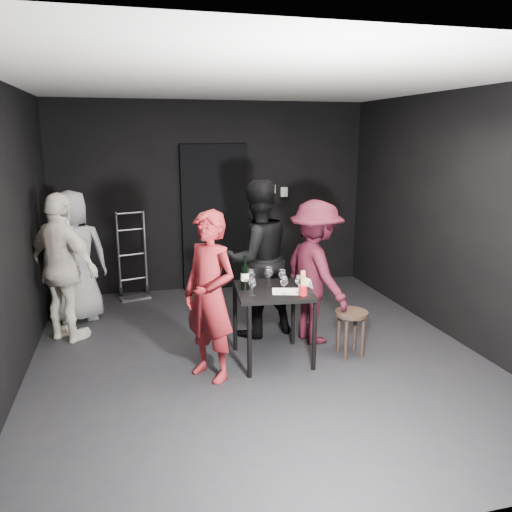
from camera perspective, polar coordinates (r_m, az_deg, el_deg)
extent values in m
cube|color=black|center=(5.28, 0.08, -11.22)|extent=(4.50, 5.00, 0.02)
cube|color=silver|center=(4.82, 0.09, 19.35)|extent=(4.50, 5.00, 0.02)
cube|color=black|center=(7.29, -4.86, 6.73)|extent=(4.50, 0.04, 2.70)
cube|color=black|center=(2.60, 14.04, -6.33)|extent=(4.50, 0.04, 2.70)
cube|color=black|center=(4.84, -26.70, 1.80)|extent=(0.04, 5.00, 2.70)
cube|color=black|center=(5.85, 22.02, 4.08)|extent=(0.04, 5.00, 2.70)
cube|color=black|center=(7.28, -4.74, 4.33)|extent=(0.95, 0.10, 2.10)
cube|color=#B7B7B2|center=(7.42, 1.73, 7.67)|extent=(0.12, 0.06, 0.12)
cube|color=#B7B7B2|center=(7.48, 3.21, 7.32)|extent=(0.10, 0.06, 0.14)
cylinder|color=#B2B2B7|center=(7.15, -15.42, 0.07)|extent=(0.03, 0.03, 1.21)
cylinder|color=#B2B2B7|center=(7.15, -12.52, 0.24)|extent=(0.03, 0.03, 1.21)
cube|color=#B2B2B7|center=(7.19, -13.69, -4.63)|extent=(0.40, 0.22, 0.03)
cylinder|color=black|center=(7.31, -15.16, -3.87)|extent=(0.04, 0.16, 0.16)
cylinder|color=black|center=(7.31, -12.32, -3.70)|extent=(0.04, 0.16, 0.16)
cube|color=black|center=(4.92, 1.98, -4.00)|extent=(0.72, 0.72, 0.04)
cylinder|color=black|center=(4.69, -0.75, -9.82)|extent=(0.04, 0.04, 0.71)
cylinder|color=black|center=(4.87, 6.68, -9.01)|extent=(0.04, 0.04, 0.71)
cylinder|color=black|center=(5.27, -2.41, -7.12)|extent=(0.04, 0.04, 0.71)
cylinder|color=black|center=(5.43, 4.26, -6.51)|extent=(0.04, 0.04, 0.71)
cylinder|color=black|center=(5.22, 10.87, -6.45)|extent=(0.34, 0.34, 0.04)
cylinder|color=black|center=(5.42, 11.22, -8.47)|extent=(0.04, 0.04, 0.41)
cylinder|color=black|center=(5.35, 9.44, -8.70)|extent=(0.04, 0.04, 0.41)
cylinder|color=black|center=(5.20, 10.25, -9.42)|extent=(0.04, 0.04, 0.41)
cylinder|color=black|center=(5.27, 12.08, -9.17)|extent=(0.04, 0.04, 0.41)
imported|color=maroon|center=(4.56, -5.31, -4.12)|extent=(0.69, 0.72, 1.67)
imported|color=black|center=(5.52, 0.05, 1.18)|extent=(1.10, 0.76, 2.06)
imported|color=#3B0E19|center=(5.41, 6.82, -1.55)|extent=(0.70, 1.13, 1.62)
imported|color=white|center=(5.76, -21.23, -0.57)|extent=(1.12, 1.07, 1.80)
imported|color=slate|center=(6.35, -20.11, 0.41)|extent=(0.93, 0.65, 1.72)
cube|color=white|center=(4.84, 3.75, -4.06)|extent=(0.36, 0.28, 0.00)
cylinder|color=black|center=(4.86, -1.27, -2.49)|extent=(0.08, 0.08, 0.24)
cylinder|color=black|center=(4.82, -1.28, -0.56)|extent=(0.03, 0.03, 0.10)
cylinder|color=white|center=(4.86, -1.27, -2.37)|extent=(0.08, 0.08, 0.08)
cylinder|color=#A2111A|center=(4.73, 5.39, -3.94)|extent=(0.08, 0.08, 0.09)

